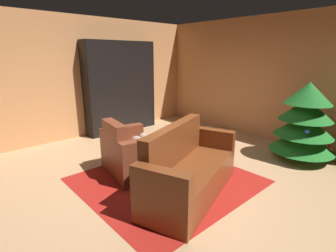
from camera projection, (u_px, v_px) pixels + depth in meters
ground_plane at (174, 174)px, 4.17m from camera, size 7.09×7.09×0.00m
wall_back at (270, 79)px, 5.69m from camera, size 6.03×0.06×2.72m
wall_left at (86, 78)px, 5.94m from camera, size 0.06×5.91×2.72m
area_rug at (167, 180)px, 3.97m from camera, size 2.32×2.44×0.01m
bookshelf_unit at (125, 88)px, 6.39m from camera, size 0.37×1.83×2.21m
armchair_red at (131, 154)px, 4.14m from camera, size 1.10×0.90×0.90m
couch_red at (189, 172)px, 3.50m from camera, size 1.29×1.97×0.97m
coffee_table at (167, 159)px, 3.85m from camera, size 0.75×0.75×0.40m
book_stack_on_table at (170, 154)px, 3.84m from camera, size 0.22×0.20×0.08m
bottle_on_table at (177, 155)px, 3.69m from camera, size 0.06×0.06×0.23m
decorated_tree at (305, 122)px, 4.59m from camera, size 1.12×1.12×1.43m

